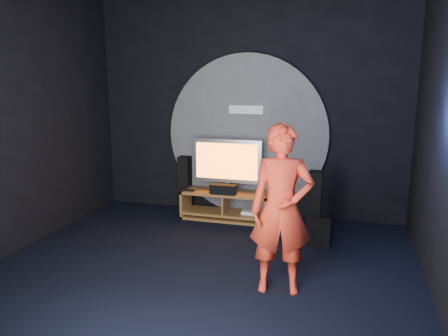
# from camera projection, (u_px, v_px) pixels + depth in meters

# --- Properties ---
(floor) EXTENTS (5.00, 5.00, 0.00)m
(floor) POSITION_uv_depth(u_px,v_px,m) (197.00, 276.00, 4.99)
(floor) COLOR black
(floor) RESTS_ON ground
(back_wall) EXTENTS (5.00, 0.04, 3.50)m
(back_wall) POSITION_uv_depth(u_px,v_px,m) (248.00, 107.00, 6.98)
(back_wall) COLOR black
(back_wall) RESTS_ON ground
(front_wall) EXTENTS (5.00, 0.04, 3.50)m
(front_wall) POSITION_uv_depth(u_px,v_px,m) (33.00, 171.00, 2.28)
(front_wall) COLOR black
(front_wall) RESTS_ON ground
(left_wall) EXTENTS (0.04, 5.00, 3.50)m
(left_wall) POSITION_uv_depth(u_px,v_px,m) (1.00, 117.00, 5.31)
(left_wall) COLOR black
(left_wall) RESTS_ON ground
(wall_disc_panel) EXTENTS (2.60, 0.11, 2.60)m
(wall_disc_panel) POSITION_uv_depth(u_px,v_px,m) (247.00, 136.00, 7.02)
(wall_disc_panel) COLOR #515156
(wall_disc_panel) RESTS_ON ground
(media_console) EXTENTS (1.40, 0.45, 0.45)m
(media_console) POSITION_uv_depth(u_px,v_px,m) (226.00, 207.00, 6.94)
(media_console) COLOR #9C6330
(media_console) RESTS_ON ground
(tv) EXTENTS (1.11, 0.22, 0.83)m
(tv) POSITION_uv_depth(u_px,v_px,m) (227.00, 163.00, 6.86)
(tv) COLOR silver
(tv) RESTS_ON media_console
(center_speaker) EXTENTS (0.40, 0.15, 0.15)m
(center_speaker) POSITION_uv_depth(u_px,v_px,m) (223.00, 189.00, 6.74)
(center_speaker) COLOR black
(center_speaker) RESTS_ON media_console
(remote) EXTENTS (0.18, 0.05, 0.02)m
(remote) POSITION_uv_depth(u_px,v_px,m) (189.00, 190.00, 6.93)
(remote) COLOR black
(remote) RESTS_ON media_console
(tower_speaker_left) EXTENTS (0.19, 0.21, 0.93)m
(tower_speaker_left) POSITION_uv_depth(u_px,v_px,m) (185.00, 184.00, 7.32)
(tower_speaker_left) COLOR black
(tower_speaker_left) RESTS_ON ground
(tower_speaker_right) EXTENTS (0.19, 0.21, 0.93)m
(tower_speaker_right) POSITION_uv_depth(u_px,v_px,m) (315.00, 203.00, 6.21)
(tower_speaker_right) COLOR black
(tower_speaker_right) RESTS_ON ground
(subwoofer) EXTENTS (0.30, 0.30, 0.33)m
(subwoofer) POSITION_uv_depth(u_px,v_px,m) (319.00, 233.00, 5.89)
(subwoofer) COLOR black
(subwoofer) RESTS_ON ground
(player) EXTENTS (0.71, 0.53, 1.78)m
(player) POSITION_uv_depth(u_px,v_px,m) (281.00, 210.00, 4.49)
(player) COLOR red
(player) RESTS_ON ground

